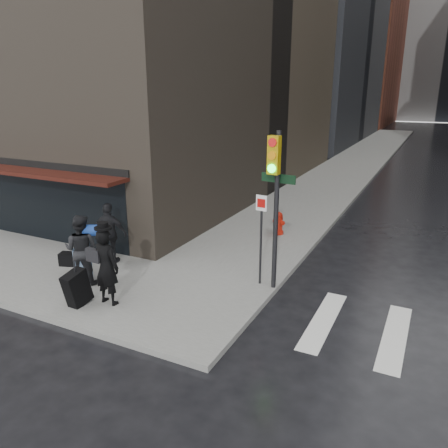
{
  "coord_description": "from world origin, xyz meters",
  "views": [
    {
      "loc": [
        5.48,
        -8.3,
        5.28
      ],
      "look_at": [
        -0.18,
        3.11,
        1.3
      ],
      "focal_mm": 35.0,
      "sensor_mm": 36.0,
      "label": 1
    }
  ],
  "objects": [
    {
      "name": "bldg_left_far",
      "position": [
        -13.0,
        62.0,
        13.0
      ],
      "size": [
        22.0,
        20.0,
        26.0
      ],
      "primitive_type": "cube",
      "color": "brown",
      "rests_on": "ground"
    },
    {
      "name": "man_jeans",
      "position": [
        -2.9,
        -0.11,
        1.11
      ],
      "size": [
        1.4,
        0.99,
        1.92
      ],
      "rotation": [
        0.0,
        0.0,
        3.47
      ],
      "color": "black",
      "rests_on": "ground"
    },
    {
      "name": "fire_hydrant",
      "position": [
        0.51,
        6.21,
        0.52
      ],
      "size": [
        0.48,
        0.37,
        0.83
      ],
      "rotation": [
        0.0,
        0.0,
        -0.41
      ],
      "color": "#A6170A",
      "rests_on": "ground"
    },
    {
      "name": "man_greycoat",
      "position": [
        -3.15,
        1.32,
        1.09
      ],
      "size": [
        1.17,
        0.69,
        1.87
      ],
      "rotation": [
        0.0,
        0.0,
        3.37
      ],
      "color": "black",
      "rests_on": "ground"
    },
    {
      "name": "ground",
      "position": [
        0.0,
        0.0,
        0.0
      ],
      "size": [
        140.0,
        140.0,
        0.0
      ],
      "primitive_type": "plane",
      "color": "black",
      "rests_on": "ground"
    },
    {
      "name": "traffic_light",
      "position": [
        1.85,
        1.81,
        2.83
      ],
      "size": [
        1.03,
        0.51,
        4.15
      ],
      "rotation": [
        0.0,
        0.0,
        -0.11
      ],
      "color": "black",
      "rests_on": "ground"
    },
    {
      "name": "man_overcoat",
      "position": [
        -1.58,
        -0.87,
        1.05
      ],
      "size": [
        1.14,
        1.06,
        2.14
      ],
      "rotation": [
        0.0,
        0.0,
        3.1
      ],
      "color": "black",
      "rests_on": "ground"
    },
    {
      "name": "storefront",
      "position": [
        -7.0,
        1.9,
        1.83
      ],
      "size": [
        8.4,
        1.11,
        2.83
      ],
      "color": "black",
      "rests_on": "ground"
    },
    {
      "name": "sidewalk_left",
      "position": [
        0.0,
        27.0,
        0.07
      ],
      "size": [
        4.0,
        50.0,
        0.15
      ],
      "primitive_type": "cube",
      "color": "slate",
      "rests_on": "ground"
    }
  ]
}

